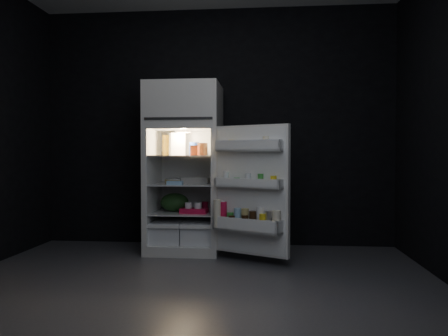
# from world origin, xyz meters

# --- Properties ---
(floor) EXTENTS (4.00, 3.40, 0.00)m
(floor) POSITION_xyz_m (0.00, 0.00, 0.00)
(floor) COLOR #4A4A4F
(floor) RESTS_ON ground
(wall_back) EXTENTS (4.00, 0.00, 2.70)m
(wall_back) POSITION_xyz_m (0.00, 1.70, 1.35)
(wall_back) COLOR black
(wall_back) RESTS_ON ground
(wall_front) EXTENTS (4.00, 0.00, 2.70)m
(wall_front) POSITION_xyz_m (0.00, -1.70, 1.35)
(wall_front) COLOR black
(wall_front) RESTS_ON ground
(refrigerator) EXTENTS (0.76, 0.71, 1.78)m
(refrigerator) POSITION_xyz_m (-0.30, 1.32, 0.96)
(refrigerator) COLOR silver
(refrigerator) RESTS_ON ground
(fridge_door) EXTENTS (0.73, 0.49, 1.22)m
(fridge_door) POSITION_xyz_m (0.41, 0.78, 0.67)
(fridge_door) COLOR silver
(fridge_door) RESTS_ON ground
(milk_jug) EXTENTS (0.20, 0.20, 0.24)m
(milk_jug) POSITION_xyz_m (-0.40, 1.37, 1.15)
(milk_jug) COLOR white
(milk_jug) RESTS_ON refrigerator
(mayo_jar) EXTENTS (0.13, 0.13, 0.14)m
(mayo_jar) POSITION_xyz_m (-0.21, 1.35, 1.10)
(mayo_jar) COLOR #1C3C9A
(mayo_jar) RESTS_ON refrigerator
(jam_jar) EXTENTS (0.12, 0.12, 0.13)m
(jam_jar) POSITION_xyz_m (-0.10, 1.25, 1.09)
(jam_jar) COLOR black
(jam_jar) RESTS_ON refrigerator
(amber_bottle) EXTENTS (0.09, 0.09, 0.22)m
(amber_bottle) POSITION_xyz_m (-0.52, 1.40, 1.14)
(amber_bottle) COLOR #B4841C
(amber_bottle) RESTS_ON refrigerator
(small_carton) EXTENTS (0.09, 0.07, 0.10)m
(small_carton) POSITION_xyz_m (-0.16, 1.08, 1.08)
(small_carton) COLOR #E04C1A
(small_carton) RESTS_ON refrigerator
(egg_carton) EXTENTS (0.29, 0.18, 0.07)m
(egg_carton) POSITION_xyz_m (-0.20, 1.24, 0.76)
(egg_carton) COLOR gray
(egg_carton) RESTS_ON refrigerator
(pie) EXTENTS (0.42, 0.42, 0.04)m
(pie) POSITION_xyz_m (-0.36, 1.35, 0.75)
(pie) COLOR tan
(pie) RESTS_ON refrigerator
(flat_package) EXTENTS (0.16, 0.08, 0.04)m
(flat_package) POSITION_xyz_m (-0.36, 1.04, 0.75)
(flat_package) COLOR #87B0D0
(flat_package) RESTS_ON refrigerator
(wrapped_pkg) EXTENTS (0.14, 0.12, 0.05)m
(wrapped_pkg) POSITION_xyz_m (-0.12, 1.46, 0.75)
(wrapped_pkg) COLOR beige
(wrapped_pkg) RESTS_ON refrigerator
(produce_bag) EXTENTS (0.32, 0.27, 0.20)m
(produce_bag) POSITION_xyz_m (-0.41, 1.27, 0.52)
(produce_bag) COLOR #193815
(produce_bag) RESTS_ON refrigerator
(yogurt_tray) EXTENTS (0.29, 0.18, 0.05)m
(yogurt_tray) POSITION_xyz_m (-0.18, 1.15, 0.45)
(yogurt_tray) COLOR red
(yogurt_tray) RESTS_ON refrigerator
(small_can_red) EXTENTS (0.08, 0.08, 0.09)m
(small_can_red) POSITION_xyz_m (-0.10, 1.42, 0.47)
(small_can_red) COLOR red
(small_can_red) RESTS_ON refrigerator
(small_can_silver) EXTENTS (0.09, 0.09, 0.09)m
(small_can_silver) POSITION_xyz_m (-0.02, 1.41, 0.47)
(small_can_silver) COLOR silver
(small_can_silver) RESTS_ON refrigerator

